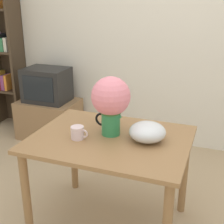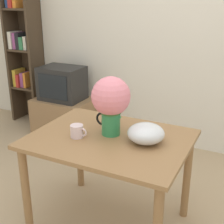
% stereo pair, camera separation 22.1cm
% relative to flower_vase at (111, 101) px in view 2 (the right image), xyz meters
% --- Properties ---
extents(wall_back, '(8.00, 0.05, 2.60)m').
position_rel_flower_vase_xyz_m(wall_back, '(0.16, 1.60, 0.29)').
color(wall_back, silver).
rests_on(wall_back, ground_plane).
extents(table, '(1.11, 0.85, 0.76)m').
position_rel_flower_vase_xyz_m(table, '(0.02, -0.05, -0.37)').
color(table, olive).
rests_on(table, ground_plane).
extents(flower_vase, '(0.28, 0.28, 0.43)m').
position_rel_flower_vase_xyz_m(flower_vase, '(0.00, 0.00, 0.00)').
color(flower_vase, '#2D844C').
rests_on(flower_vase, table).
extents(coffee_mug, '(0.13, 0.09, 0.09)m').
position_rel_flower_vase_xyz_m(coffee_mug, '(-0.19, -0.15, -0.21)').
color(coffee_mug, silver).
rests_on(coffee_mug, table).
extents(white_bowl, '(0.26, 0.26, 0.13)m').
position_rel_flower_vase_xyz_m(white_bowl, '(0.27, -0.01, -0.19)').
color(white_bowl, silver).
rests_on(white_bowl, table).
extents(tv_stand, '(0.72, 0.51, 0.48)m').
position_rel_flower_vase_xyz_m(tv_stand, '(-1.30, 1.24, -0.77)').
color(tv_stand, '#8E6B47').
rests_on(tv_stand, ground_plane).
extents(tv_set, '(0.52, 0.40, 0.41)m').
position_rel_flower_vase_xyz_m(tv_set, '(-1.30, 1.24, -0.33)').
color(tv_set, black).
rests_on(tv_set, tv_stand).
extents(bookshelf, '(0.44, 0.30, 1.79)m').
position_rel_flower_vase_xyz_m(bookshelf, '(-2.06, 1.45, -0.04)').
color(bookshelf, '#423323').
rests_on(bookshelf, ground_plane).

